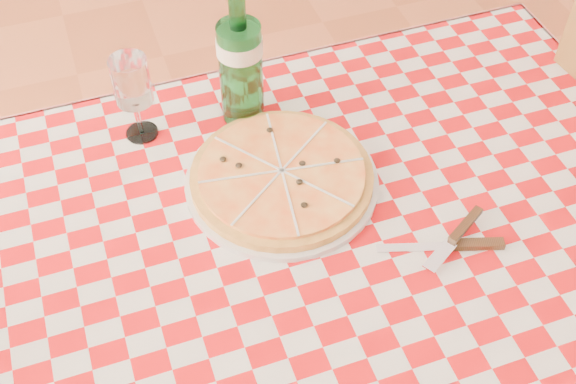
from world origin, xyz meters
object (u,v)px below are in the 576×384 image
Objects in this scene: dining_table at (311,276)px; water_bottle at (240,53)px; wine_glass at (135,99)px; pizza_plate at (282,176)px.

dining_table is 4.22× the size of water_bottle.
water_bottle is at bearing 93.21° from dining_table.
water_bottle is 1.72× the size of wine_glass.
water_bottle is (-0.02, 0.31, 0.24)m from dining_table.
pizza_plate is at bearing 93.06° from dining_table.
wine_glass is at bearing 134.82° from pizza_plate.
water_bottle reaches higher than dining_table.
water_bottle is (-0.01, 0.18, 0.12)m from pizza_plate.
dining_table is 7.25× the size of wine_glass.
pizza_plate is (-0.01, 0.13, 0.12)m from dining_table.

